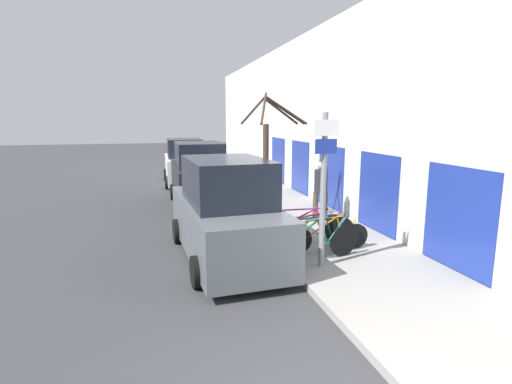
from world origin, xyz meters
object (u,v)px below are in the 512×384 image
object	(u,v)px
bicycle_0	(309,244)
parked_car_1	(199,177)
bicycle_3	(309,233)
bicycle_1	(315,239)
signpost	(323,185)
pedestrian_near	(321,187)
street_tree	(268,158)
parked_car_0	(226,214)
bicycle_2	(328,236)
parked_car_2	(185,164)
bicycle_4	(306,228)

from	to	relation	value
bicycle_0	parked_car_1	distance (m)	7.19
parked_car_1	bicycle_3	bearing A→B (deg)	-72.67
bicycle_1	bicycle_3	size ratio (longest dim) A/B	1.21
signpost	pedestrian_near	bearing A→B (deg)	66.96
street_tree	parked_car_0	bearing A→B (deg)	-126.18
pedestrian_near	bicycle_2	bearing A→B (deg)	-108.15
bicycle_1	bicycle_3	xyz separation A→B (m)	(0.09, 0.57, -0.04)
bicycle_3	parked_car_2	distance (m)	11.55
parked_car_0	bicycle_4	bearing A→B (deg)	0.97
signpost	street_tree	bearing A→B (deg)	91.50
bicycle_3	pedestrian_near	distance (m)	2.82
bicycle_1	parked_car_2	xyz separation A→B (m)	(-1.97, 11.93, 0.46)
bicycle_0	bicycle_3	bearing A→B (deg)	-35.32
bicycle_2	parked_car_2	bearing A→B (deg)	12.24
bicycle_0	bicycle_1	size ratio (longest dim) A/B	1.05
bicycle_3	bicycle_2	bearing A→B (deg)	-151.23
bicycle_0	pedestrian_near	size ratio (longest dim) A/B	1.40
signpost	bicycle_4	xyz separation A→B (m)	(0.25, 1.55, -1.34)
signpost	bicycle_3	size ratio (longest dim) A/B	1.62
bicycle_1	pedestrian_near	size ratio (longest dim) A/B	1.33
bicycle_4	pedestrian_near	xyz separation A→B (m)	(1.27, 2.03, 0.65)
bicycle_0	parked_car_1	bearing A→B (deg)	-0.44
bicycle_0	parked_car_2	size ratio (longest dim) A/B	0.57
parked_car_1	street_tree	distance (m)	4.03
signpost	street_tree	size ratio (longest dim) A/B	0.84
signpost	parked_car_0	distance (m)	2.41
parked_car_0	bicycle_3	bearing A→B (deg)	-9.50
bicycle_3	parked_car_2	world-z (taller)	parked_car_2
signpost	bicycle_0	world-z (taller)	signpost
bicycle_2	parked_car_2	distance (m)	11.91
street_tree	bicycle_1	bearing A→B (deg)	-86.04
bicycle_3	pedestrian_near	size ratio (longest dim) A/B	1.10
parked_car_1	street_tree	size ratio (longest dim) A/B	1.18
bicycle_2	parked_car_1	world-z (taller)	parked_car_1
bicycle_0	parked_car_2	xyz separation A→B (m)	(-1.66, 12.31, 0.44)
bicycle_2	bicycle_3	xyz separation A→B (m)	(-0.36, 0.29, 0.00)
parked_car_0	pedestrian_near	size ratio (longest dim) A/B	2.72
bicycle_4	bicycle_3	bearing A→B (deg)	-176.17
bicycle_2	pedestrian_near	xyz separation A→B (m)	(0.96, 2.69, 0.68)
bicycle_2	parked_car_0	size ratio (longest dim) A/B	0.42
bicycle_1	parked_car_1	bearing A→B (deg)	6.26
bicycle_0	bicycle_2	xyz separation A→B (m)	(0.75, 0.66, -0.06)
bicycle_0	street_tree	xyz separation A→B (m)	(0.09, 3.47, 1.53)
parked_car_1	signpost	bearing A→B (deg)	-76.98
bicycle_2	pedestrian_near	distance (m)	2.94
bicycle_4	signpost	bearing A→B (deg)	-178.25
parked_car_2	bicycle_0	bearing A→B (deg)	-81.89
bicycle_0	bicycle_2	distance (m)	1.00
signpost	bicycle_2	distance (m)	1.73
pedestrian_near	parked_car_0	bearing A→B (deg)	-144.98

